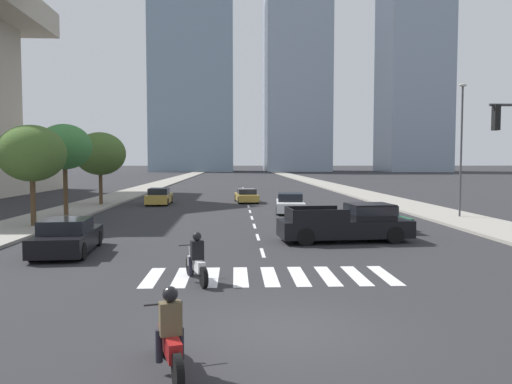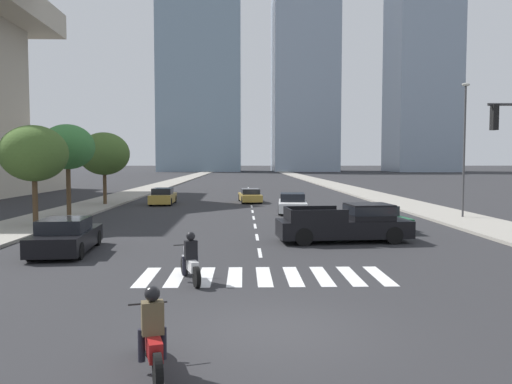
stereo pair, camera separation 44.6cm
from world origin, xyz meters
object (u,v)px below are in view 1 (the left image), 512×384
sedan_black_1 (67,237)px  street_tree_second (65,147)px  street_lamp_east (461,141)px  pickup_truck (351,223)px  sedan_gold_0 (246,196)px  street_tree_third (100,154)px  motorcycle_trailing (196,262)px  sedan_green_2 (377,218)px  sedan_white_3 (290,204)px  motorcycle_lead (170,339)px  sedan_gold_4 (159,197)px  street_tree_nearest (32,154)px

sedan_black_1 → street_tree_second: bearing=14.0°
street_lamp_east → street_tree_second: 24.63m
pickup_truck → sedan_gold_0: pickup_truck is taller
sedan_gold_0 → street_tree_third: (-11.67, -3.02, 3.59)m
pickup_truck → sedan_gold_0: (-4.14, 21.31, -0.26)m
motorcycle_trailing → sedan_green_2: size_ratio=0.44×
sedan_white_3 → street_lamp_east: size_ratio=0.60×
motorcycle_trailing → street_tree_second: (-9.53, 17.24, 3.86)m
street_tree_third → motorcycle_trailing: bearing=-69.5°
pickup_truck → sedan_white_3: (-1.32, 12.52, -0.20)m
street_lamp_east → sedan_green_2: bearing=-146.5°
motorcycle_trailing → sedan_black_1: (-5.34, 4.80, 0.04)m
motorcycle_lead → street_tree_third: 33.45m
motorcycle_trailing → pickup_truck: (6.28, 7.19, 0.23)m
sedan_gold_0 → sedan_green_2: 18.38m
sedan_gold_4 → street_tree_third: 5.79m
sedan_black_1 → street_tree_second: (-4.19, 12.44, 3.82)m
sedan_black_1 → sedan_gold_4: same height
sedan_white_3 → sedan_gold_4: size_ratio=1.10×
motorcycle_lead → street_tree_nearest: street_tree_nearest is taller
motorcycle_trailing → sedan_white_3: bearing=-32.7°
sedan_green_2 → sedan_gold_4: 20.60m
street_tree_second → sedan_gold_4: bearing=64.8°
sedan_black_1 → street_tree_second: 13.67m
street_lamp_east → motorcycle_lead: bearing=-124.4°
pickup_truck → sedan_gold_0: size_ratio=1.33×
sedan_white_3 → street_tree_nearest: 16.69m
motorcycle_lead → sedan_gold_0: motorcycle_lead is taller
street_tree_second → street_tree_third: (0.00, 8.25, -0.30)m
sedan_gold_0 → sedan_white_3: bearing=-167.3°
sedan_gold_0 → sedan_white_3: sedan_white_3 is taller
sedan_gold_4 → sedan_green_2: bearing=-139.0°
motorcycle_lead → street_tree_third: bearing=0.7°
sedan_green_2 → sedan_gold_4: bearing=-143.2°
street_tree_nearest → street_tree_second: (0.00, 5.10, 0.48)m
pickup_truck → street_lamp_east: size_ratio=0.73×
sedan_gold_0 → street_tree_nearest: size_ratio=0.84×
sedan_gold_0 → sedan_gold_4: 7.46m
street_tree_third → street_tree_second: bearing=-90.0°
sedan_green_2 → street_tree_second: size_ratio=0.86×
sedan_gold_4 → motorcycle_lead: bearing=-171.9°
street_lamp_east → street_tree_second: street_lamp_east is taller
sedan_gold_0 → street_lamp_east: 18.77m
motorcycle_trailing → sedan_gold_4: bearing=-7.8°
sedan_white_3 → sedan_gold_4: (-10.05, 6.96, 0.01)m
sedan_green_2 → street_tree_third: bearing=-133.0°
sedan_gold_0 → street_lamp_east: (12.91, -12.95, 4.27)m
pickup_truck → sedan_black_1: (-11.61, -2.39, -0.19)m
motorcycle_lead → motorcycle_trailing: size_ratio=0.98×
sedan_black_1 → street_lamp_east: (20.38, 10.76, 4.20)m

